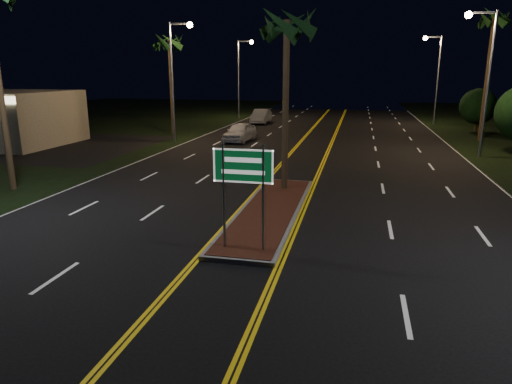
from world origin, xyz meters
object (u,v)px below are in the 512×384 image
(streetlight_right_mid, at_px, (484,67))
(car_near, at_px, (240,130))
(palm_right_far, at_px, (494,21))
(shrub_far, at_px, (478,106))
(palm_median, at_px, (287,25))
(palm_left_far, at_px, (169,43))
(streetlight_left_far, at_px, (241,70))
(streetlight_right_far, at_px, (435,69))
(car_far, at_px, (261,115))
(highway_sign, at_px, (243,176))
(streetlight_left_mid, at_px, (176,68))
(median_island, at_px, (270,211))

(streetlight_right_mid, relative_size, car_near, 1.74)
(palm_right_far, bearing_deg, shrub_far, 80.54)
(palm_median, xyz_separation_m, palm_left_far, (-12.80, 17.50, 0.47))
(streetlight_right_mid, xyz_separation_m, palm_left_far, (-23.41, 6.00, 2.09))
(streetlight_left_far, height_order, shrub_far, streetlight_left_far)
(streetlight_right_far, distance_m, car_far, 18.66)
(palm_left_far, height_order, car_far, palm_left_far)
(palm_left_far, distance_m, car_far, 14.15)
(palm_left_far, height_order, car_near, palm_left_far)
(highway_sign, xyz_separation_m, streetlight_right_mid, (10.61, 19.20, 3.25))
(streetlight_right_far, height_order, palm_right_far, palm_right_far)
(streetlight_left_mid, xyz_separation_m, palm_median, (10.61, -13.50, 1.62))
(streetlight_left_mid, height_order, palm_left_far, streetlight_left_mid)
(highway_sign, bearing_deg, streetlight_right_mid, 61.07)
(streetlight_left_mid, distance_m, streetlight_right_far, 27.83)
(streetlight_right_mid, relative_size, palm_left_far, 1.02)
(streetlight_right_far, xyz_separation_m, shrub_far, (3.19, -6.00, -3.32))
(highway_sign, xyz_separation_m, palm_median, (0.00, 7.70, 4.87))
(car_near, height_order, car_far, car_far)
(streetlight_right_mid, relative_size, streetlight_right_far, 1.00)
(palm_median, height_order, shrub_far, palm_median)
(streetlight_left_far, height_order, palm_left_far, streetlight_left_far)
(streetlight_left_far, xyz_separation_m, streetlight_right_far, (21.23, -2.00, 0.00))
(streetlight_left_far, xyz_separation_m, palm_left_far, (-2.19, -16.00, 2.09))
(palm_median, bearing_deg, palm_left_far, 126.18)
(highway_sign, bearing_deg, palm_left_far, 116.92)
(streetlight_left_mid, bearing_deg, palm_median, -51.83)
(streetlight_left_mid, bearing_deg, palm_right_far, 14.37)
(streetlight_left_mid, xyz_separation_m, streetlight_right_mid, (21.23, -2.00, 0.00))
(streetlight_left_far, bearing_deg, palm_right_far, -30.88)
(streetlight_right_mid, xyz_separation_m, shrub_far, (3.19, 14.00, -3.32))
(streetlight_right_mid, bearing_deg, palm_left_far, 165.63)
(median_island, distance_m, streetlight_left_far, 38.89)
(highway_sign, distance_m, car_near, 23.47)
(median_island, distance_m, highway_sign, 4.80)
(palm_right_far, bearing_deg, streetlight_left_mid, -165.63)
(streetlight_left_mid, height_order, shrub_far, streetlight_left_mid)
(palm_right_far, height_order, shrub_far, palm_right_far)
(streetlight_left_far, distance_m, car_far, 7.72)
(streetlight_left_mid, height_order, streetlight_right_mid, same)
(streetlight_right_mid, xyz_separation_m, car_far, (-17.79, 17.02, -4.79))
(highway_sign, distance_m, car_far, 36.96)
(streetlight_left_far, height_order, palm_right_far, palm_right_far)
(highway_sign, bearing_deg, shrub_far, 67.43)
(streetlight_right_mid, bearing_deg, car_near, 168.34)
(palm_median, bearing_deg, streetlight_right_mid, 47.30)
(palm_right_far, relative_size, shrub_far, 2.60)
(median_island, bearing_deg, car_near, 108.07)
(streetlight_left_far, bearing_deg, median_island, -74.00)
(median_island, height_order, streetlight_left_far, streetlight_left_far)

